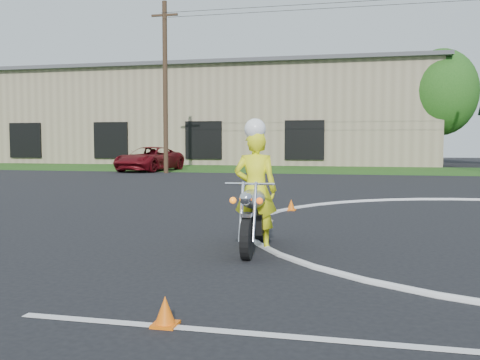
# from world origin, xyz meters

# --- Properties ---
(grass_strip) EXTENTS (120.00, 10.00, 0.02)m
(grass_strip) POSITION_xyz_m (0.00, 27.00, 0.01)
(grass_strip) COLOR #1E4714
(grass_strip) RESTS_ON ground
(primary_motorcycle) EXTENTS (0.79, 2.26, 1.19)m
(primary_motorcycle) POSITION_xyz_m (-5.36, -0.13, 0.58)
(primary_motorcycle) COLOR black
(primary_motorcycle) RESTS_ON ground
(rider_primary_grp) EXTENTS (0.76, 0.52, 2.20)m
(rider_primary_grp) POSITION_xyz_m (-5.36, 0.01, 1.06)
(rider_primary_grp) COLOR #FCFF1A
(rider_primary_grp) RESTS_ON ground
(pickup_grp) EXTENTS (3.22, 5.80, 1.54)m
(pickup_grp) POSITION_xyz_m (-16.86, 22.91, 0.77)
(pickup_grp) COLOR #610B12
(pickup_grp) RESTS_ON ground
(warehouse) EXTENTS (41.00, 17.00, 8.30)m
(warehouse) POSITION_xyz_m (-18.00, 39.99, 4.16)
(warehouse) COLOR tan
(warehouse) RESTS_ON ground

